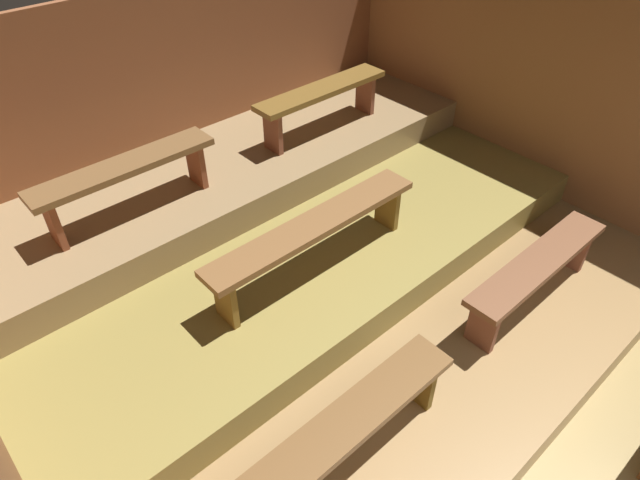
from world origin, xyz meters
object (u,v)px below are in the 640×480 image
Objects in this scene: bench_lower_right at (537,268)px; bench_upper_left at (125,174)px; bench_lower_left at (349,427)px; bench_upper_right at (322,96)px; bench_middle_center at (314,231)px.

bench_upper_left reaches higher than bench_lower_right.
bench_lower_left is 1.07× the size of bench_upper_right.
bench_lower_left is 1.47m from bench_middle_center.
bench_lower_right is at bearing -50.52° from bench_upper_left.
bench_upper_right reaches higher than bench_lower_left.
bench_lower_left is 2.47m from bench_upper_left.
bench_upper_left is 1.00× the size of bench_upper_right.
bench_upper_right reaches higher than bench_middle_center.
bench_upper_left is at bearing 123.83° from bench_middle_center.
bench_middle_center is (0.81, 1.19, 0.28)m from bench_lower_left.
bench_upper_left is at bearing 180.00° from bench_upper_right.
bench_middle_center is 1.72m from bench_upper_right.
bench_lower_left is at bearing -89.76° from bench_upper_left.
bench_upper_right is at bearing 89.76° from bench_lower_right.
bench_middle_center reaches higher than bench_lower_left.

